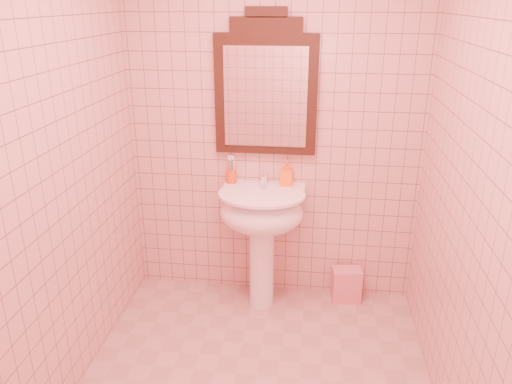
# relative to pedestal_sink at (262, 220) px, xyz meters

# --- Properties ---
(back_wall) EXTENTS (2.00, 0.02, 2.50)m
(back_wall) POSITION_rel_pedestal_sink_xyz_m (0.05, 0.23, 0.59)
(back_wall) COLOR #D69D95
(back_wall) RESTS_ON floor
(pedestal_sink) EXTENTS (0.58, 0.58, 0.86)m
(pedestal_sink) POSITION_rel_pedestal_sink_xyz_m (0.00, 0.00, 0.00)
(pedestal_sink) COLOR white
(pedestal_sink) RESTS_ON floor
(faucet) EXTENTS (0.04, 0.16, 0.11)m
(faucet) POSITION_rel_pedestal_sink_xyz_m (-0.00, 0.14, 0.26)
(faucet) COLOR white
(faucet) RESTS_ON pedestal_sink
(mirror) EXTENTS (0.67, 0.06, 0.94)m
(mirror) POSITION_rel_pedestal_sink_xyz_m (0.00, 0.20, 0.85)
(mirror) COLOR black
(mirror) RESTS_ON back_wall
(toothbrush_cup) EXTENTS (0.07, 0.07, 0.17)m
(toothbrush_cup) POSITION_rel_pedestal_sink_xyz_m (-0.23, 0.16, 0.25)
(toothbrush_cup) COLOR #D94512
(toothbrush_cup) RESTS_ON pedestal_sink
(soap_dispenser) EXTENTS (0.09, 0.09, 0.18)m
(soap_dispenser) POSITION_rel_pedestal_sink_xyz_m (0.15, 0.16, 0.29)
(soap_dispenser) COLOR orange
(soap_dispenser) RESTS_ON pedestal_sink
(towel) EXTENTS (0.22, 0.16, 0.25)m
(towel) POSITION_rel_pedestal_sink_xyz_m (0.61, 0.13, -0.54)
(towel) COLOR pink
(towel) RESTS_ON floor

